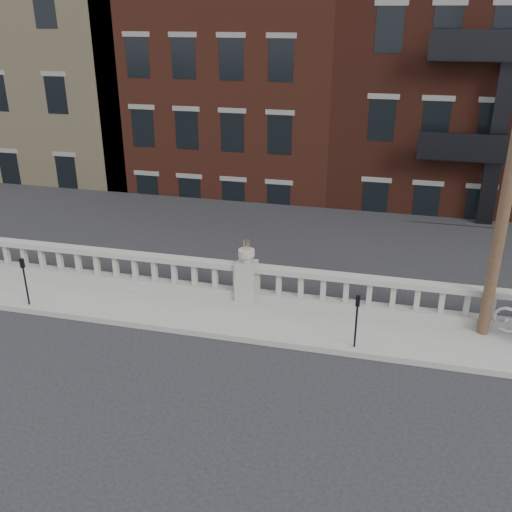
# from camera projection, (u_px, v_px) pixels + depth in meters

# --- Properties ---
(ground) EXTENTS (120.00, 120.00, 0.00)m
(ground) POSITION_uv_depth(u_px,v_px,m) (200.00, 385.00, 12.50)
(ground) COLOR black
(ground) RESTS_ON ground
(sidewalk) EXTENTS (32.00, 2.20, 0.15)m
(sidewalk) POSITION_uv_depth(u_px,v_px,m) (238.00, 317.00, 15.14)
(sidewalk) COLOR gray
(sidewalk) RESTS_ON ground
(balustrade) EXTENTS (28.00, 0.34, 1.03)m
(balustrade) POSITION_uv_depth(u_px,v_px,m) (247.00, 282.00, 15.77)
(balustrade) COLOR gray
(balustrade) RESTS_ON sidewalk
(planter_pedestal) EXTENTS (0.55, 0.55, 1.76)m
(planter_pedestal) POSITION_uv_depth(u_px,v_px,m) (247.00, 276.00, 15.69)
(planter_pedestal) COLOR gray
(planter_pedestal) RESTS_ON sidewalk
(lower_level) EXTENTS (80.00, 44.00, 20.80)m
(lower_level) POSITION_uv_depth(u_px,v_px,m) (344.00, 108.00, 31.89)
(lower_level) COLOR #605E59
(lower_level) RESTS_ON ground
(parking_meter_b) EXTENTS (0.10, 0.09, 1.36)m
(parking_meter_b) POSITION_uv_depth(u_px,v_px,m) (24.00, 276.00, 15.30)
(parking_meter_b) COLOR black
(parking_meter_b) RESTS_ON sidewalk
(parking_meter_c) EXTENTS (0.10, 0.09, 1.36)m
(parking_meter_c) POSITION_uv_depth(u_px,v_px,m) (357.00, 316.00, 13.32)
(parking_meter_c) COLOR black
(parking_meter_c) RESTS_ON sidewalk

